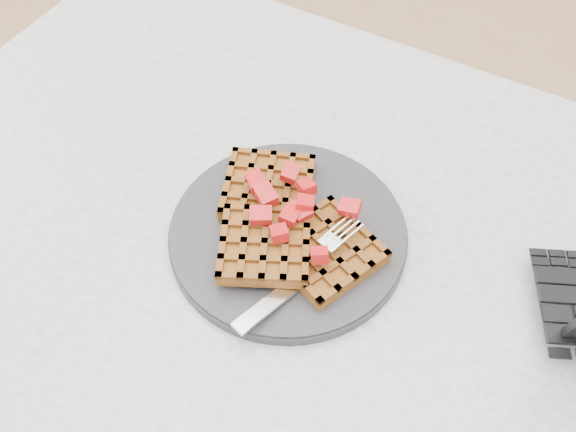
{
  "coord_description": "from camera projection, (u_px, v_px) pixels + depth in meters",
  "views": [
    {
      "loc": [
        0.11,
        -0.33,
        1.32
      ],
      "look_at": [
        -0.09,
        0.03,
        0.79
      ],
      "focal_mm": 40.0,
      "sensor_mm": 36.0,
      "label": 1
    }
  ],
  "objects": [
    {
      "name": "fork",
      "position": [
        308.0,
        271.0,
        0.65
      ],
      "size": [
        0.07,
        0.18,
        0.02
      ],
      "primitive_type": null,
      "rotation": [
        0.0,
        0.0,
        -0.28
      ],
      "color": "silver",
      "rests_on": "plate"
    },
    {
      "name": "table",
      "position": [
        340.0,
        339.0,
        0.76
      ],
      "size": [
        1.2,
        0.8,
        0.75
      ],
      "color": "silver",
      "rests_on": "ground"
    },
    {
      "name": "strawberry_pile",
      "position": [
        288.0,
        208.0,
        0.66
      ],
      "size": [
        0.15,
        0.15,
        0.02
      ],
      "primitive_type": null,
      "color": "#970005",
      "rests_on": "waffles"
    },
    {
      "name": "plate",
      "position": [
        288.0,
        234.0,
        0.7
      ],
      "size": [
        0.26,
        0.26,
        0.02
      ],
      "primitive_type": "cylinder",
      "color": "#252527",
      "rests_on": "table"
    },
    {
      "name": "waffles",
      "position": [
        286.0,
        226.0,
        0.68
      ],
      "size": [
        0.22,
        0.2,
        0.03
      ],
      "color": "brown",
      "rests_on": "plate"
    }
  ]
}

